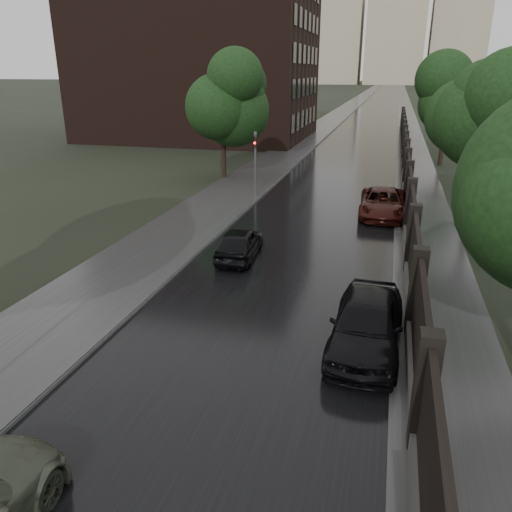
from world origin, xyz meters
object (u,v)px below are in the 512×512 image
object	(u,v)px
traffic_light	(255,159)
car_right_far	(383,203)
car_right_near	(367,323)
tree_left_far	(222,103)
tree_right_b	(482,125)
tree_right_c	(448,103)
hatchback_left	(239,243)

from	to	relation	value
traffic_light	car_right_far	distance (m)	8.10
car_right_near	car_right_far	xyz separation A→B (m)	(0.04, 14.15, -0.09)
tree_left_far	tree_right_b	distance (m)	17.45
tree_left_far	tree_right_b	bearing A→B (deg)	-27.30
traffic_light	tree_left_far	bearing A→B (deg)	126.47
tree_right_b	traffic_light	xyz separation A→B (m)	(-11.80, 2.99, -2.55)
tree_right_b	tree_right_c	xyz separation A→B (m)	(0.00, 18.00, 0.00)
tree_right_b	hatchback_left	xyz separation A→B (m)	(-9.72, -7.23, -4.30)
car_right_far	car_right_near	bearing A→B (deg)	-91.45
hatchback_left	car_right_near	distance (m)	8.20
car_right_near	car_right_far	bearing A→B (deg)	91.86
tree_left_far	car_right_far	world-z (taller)	tree_left_far
tree_right_b	car_right_near	bearing A→B (deg)	-107.55
tree_right_b	tree_right_c	size ratio (longest dim) A/B	1.00
tree_right_b	hatchback_left	distance (m)	12.86
tree_right_c	traffic_light	distance (m)	19.26
tree_left_far	car_right_near	size ratio (longest dim) A/B	1.56
tree_right_b	hatchback_left	size ratio (longest dim) A/B	1.85
hatchback_left	car_right_near	world-z (taller)	car_right_near
tree_left_far	car_right_near	xyz separation A→B (m)	(11.30, -21.28, -4.43)
tree_right_c	tree_left_far	bearing A→B (deg)	-147.17
tree_left_far	car_right_far	bearing A→B (deg)	-32.18
tree_left_far	tree_right_c	distance (m)	18.45
tree_left_far	car_right_near	distance (m)	24.50
tree_left_far	tree_right_c	bearing A→B (deg)	32.83
hatchback_left	car_right_far	bearing A→B (deg)	-128.87
tree_left_far	car_right_far	size ratio (longest dim) A/B	1.43
tree_left_far	tree_right_c	size ratio (longest dim) A/B	1.05
tree_right_b	car_right_near	size ratio (longest dim) A/B	1.48
tree_left_far	hatchback_left	world-z (taller)	tree_left_far
tree_right_b	car_right_near	xyz separation A→B (m)	(-4.20, -13.28, -4.14)
tree_right_b	car_right_far	xyz separation A→B (m)	(-4.16, 0.86, -4.23)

